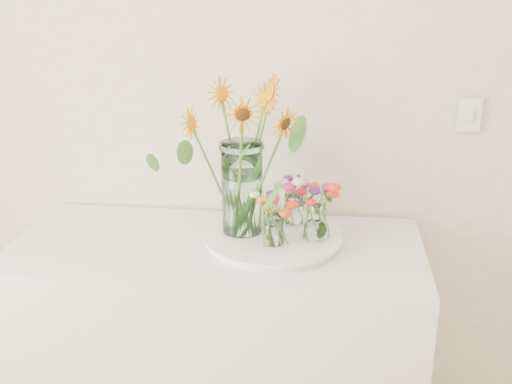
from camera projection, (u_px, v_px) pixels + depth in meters
counter at (218, 356)px, 2.33m from camera, size 1.40×0.60×0.90m
tray at (273, 239)px, 2.19m from camera, size 0.45×0.45×0.02m
mason_jar at (242, 188)px, 2.15m from camera, size 0.17×0.17×0.32m
sunflower_bouquet at (242, 155)px, 2.11m from camera, size 0.75×0.75×0.56m
small_vase_a at (274, 228)px, 2.09m from camera, size 0.09×0.09×0.12m
wildflower_posy_a at (274, 216)px, 2.08m from camera, size 0.21×0.21×0.21m
small_vase_b at (316, 222)px, 2.13m from camera, size 0.12×0.12×0.13m
wildflower_posy_b at (317, 210)px, 2.11m from camera, size 0.20×0.20×0.22m
small_vase_c at (294, 209)px, 2.26m from camera, size 0.07×0.07×0.11m
wildflower_posy_c at (294, 197)px, 2.24m from camera, size 0.20×0.20×0.20m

